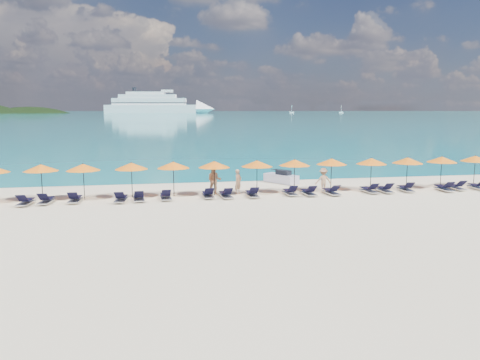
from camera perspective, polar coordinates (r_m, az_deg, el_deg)
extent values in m
plane|color=beige|center=(26.34, 1.16, -3.56)|extent=(1400.00, 1400.00, 0.00)
cube|color=#1FA9B2|center=(685.28, -9.86, 8.12)|extent=(1600.00, 1300.00, 0.01)
ellipsoid|color=black|center=(604.28, -24.10, 4.11)|extent=(162.00, 126.00, 85.50)
cube|color=white|center=(570.81, -10.76, 8.49)|extent=(109.32, 38.13, 9.78)
cone|color=white|center=(562.56, -4.22, 8.62)|extent=(24.95, 24.95, 21.51)
cube|color=white|center=(571.22, -10.98, 9.37)|extent=(87.62, 31.46, 7.82)
cube|color=white|center=(571.71, -11.20, 9.95)|extent=(68.22, 26.14, 4.89)
cube|color=white|center=(572.19, -11.40, 10.34)|extent=(46.53, 19.48, 3.42)
cube|color=black|center=(571.21, -10.98, 9.22)|extent=(88.72, 31.85, 0.88)
cube|color=black|center=(571.26, -10.99, 9.57)|extent=(86.53, 31.08, 0.88)
cylinder|color=black|center=(575.08, -12.76, 10.68)|extent=(4.30, 4.30, 5.38)
cube|color=white|center=(594.83, 6.32, 8.20)|extent=(5.63, 1.88, 1.50)
cylinder|color=white|center=(594.81, 6.32, 8.67)|extent=(0.34, 0.34, 9.38)
cube|color=white|center=(617.08, 12.22, 8.07)|extent=(5.59, 1.86, 1.49)
cylinder|color=white|center=(617.06, 12.24, 8.52)|extent=(0.34, 0.34, 9.31)
cube|color=silver|center=(35.57, 5.03, 0.19)|extent=(2.35, 2.87, 0.63)
cube|color=black|center=(35.35, 5.31, 0.88)|extent=(1.10, 1.27, 0.40)
cylinder|color=black|center=(35.94, 4.23, 1.30)|extent=(0.57, 0.40, 0.07)
imported|color=tan|center=(30.91, -0.23, -0.20)|extent=(0.70, 0.68, 1.62)
imported|color=tan|center=(30.59, -3.15, -0.03)|extent=(1.01, 0.69, 1.91)
imported|color=tan|center=(31.90, 10.12, -0.03)|extent=(1.11, 0.59, 1.65)
cylinder|color=black|center=(31.11, -23.01, -0.30)|extent=(0.05, 0.05, 2.20)
cone|color=orange|center=(30.99, -23.11, 1.38)|extent=(2.10, 2.10, 0.42)
sphere|color=black|center=(30.96, -23.13, 1.79)|extent=(0.08, 0.08, 0.08)
cylinder|color=black|center=(30.46, -18.50, -0.23)|extent=(0.05, 0.05, 2.20)
cone|color=orange|center=(30.34, -18.58, 1.49)|extent=(2.10, 2.10, 0.42)
sphere|color=black|center=(30.31, -18.60, 1.90)|extent=(0.08, 0.08, 0.08)
cylinder|color=black|center=(30.26, -13.05, -0.06)|extent=(0.05, 0.05, 2.20)
cone|color=orange|center=(30.14, -13.11, 1.67)|extent=(2.10, 2.10, 0.42)
sphere|color=black|center=(30.12, -13.12, 2.09)|extent=(0.08, 0.08, 0.08)
cylinder|color=black|center=(30.32, -8.09, 0.10)|extent=(0.05, 0.05, 2.20)
cone|color=orange|center=(30.19, -8.13, 1.82)|extent=(2.10, 2.10, 0.42)
sphere|color=black|center=(30.17, -8.14, 2.24)|extent=(0.08, 0.08, 0.08)
cylinder|color=black|center=(30.39, -3.15, 0.19)|extent=(0.05, 0.05, 2.20)
cone|color=orange|center=(30.27, -3.16, 1.91)|extent=(2.10, 2.10, 0.42)
sphere|color=black|center=(30.24, -3.17, 2.33)|extent=(0.08, 0.08, 0.08)
cylinder|color=black|center=(30.81, 2.08, 0.32)|extent=(0.05, 0.05, 2.20)
cone|color=orange|center=(30.69, 2.09, 2.01)|extent=(2.10, 2.10, 0.42)
sphere|color=black|center=(30.66, 2.09, 2.42)|extent=(0.08, 0.08, 0.08)
cylinder|color=black|center=(31.57, 6.65, 0.47)|extent=(0.05, 0.05, 2.20)
cone|color=orange|center=(31.45, 6.68, 2.13)|extent=(2.10, 2.10, 0.42)
sphere|color=black|center=(31.43, 6.69, 2.52)|extent=(0.08, 0.08, 0.08)
cylinder|color=black|center=(32.57, 11.05, 0.62)|extent=(0.05, 0.05, 2.20)
cone|color=orange|center=(32.46, 11.10, 2.22)|extent=(2.10, 2.10, 0.42)
sphere|color=black|center=(32.44, 11.11, 2.61)|extent=(0.08, 0.08, 0.08)
cylinder|color=black|center=(33.45, 15.67, 0.66)|extent=(0.05, 0.05, 2.20)
cone|color=orange|center=(33.34, 15.74, 2.23)|extent=(2.10, 2.10, 0.42)
sphere|color=black|center=(33.32, 15.75, 2.60)|extent=(0.08, 0.08, 0.08)
cylinder|color=black|center=(34.71, 19.68, 0.76)|extent=(0.05, 0.05, 2.20)
cone|color=orange|center=(34.60, 19.76, 2.27)|extent=(2.10, 2.10, 0.42)
sphere|color=black|center=(34.58, 19.77, 2.63)|extent=(0.08, 0.08, 0.08)
cylinder|color=black|center=(36.24, 23.30, 0.87)|extent=(0.05, 0.05, 2.20)
cone|color=orange|center=(36.14, 23.39, 2.32)|extent=(2.10, 2.10, 0.42)
sphere|color=black|center=(36.12, 23.41, 2.66)|extent=(0.08, 0.08, 0.08)
cylinder|color=black|center=(37.93, 26.67, 0.97)|extent=(0.05, 0.05, 2.20)
cone|color=orange|center=(37.83, 26.77, 2.35)|extent=(2.10, 2.10, 0.42)
sphere|color=black|center=(37.81, 26.79, 2.69)|extent=(0.08, 0.08, 0.08)
cube|color=silver|center=(30.03, -24.66, -2.56)|extent=(0.78, 1.75, 0.06)
cube|color=black|center=(30.23, -24.52, -2.17)|extent=(0.65, 1.15, 0.04)
cube|color=black|center=(29.45, -25.07, -1.98)|extent=(0.60, 0.59, 0.43)
cube|color=silver|center=(30.03, -22.53, -2.43)|extent=(0.77, 1.75, 0.06)
cube|color=black|center=(30.23, -22.41, -2.04)|extent=(0.65, 1.15, 0.04)
cube|color=black|center=(29.44, -22.89, -1.85)|extent=(0.60, 0.58, 0.43)
cube|color=silver|center=(29.80, -19.45, -2.34)|extent=(0.69, 1.72, 0.06)
cube|color=black|center=(30.01, -19.37, -1.95)|extent=(0.60, 1.12, 0.04)
cube|color=black|center=(29.20, -19.71, -1.76)|extent=(0.57, 0.56, 0.43)
cube|color=silver|center=(29.12, -14.29, -2.36)|extent=(0.77, 1.75, 0.06)
cube|color=black|center=(29.33, -14.22, -1.96)|extent=(0.65, 1.15, 0.04)
cube|color=black|center=(28.51, -14.50, -1.76)|extent=(0.60, 0.59, 0.43)
cube|color=silver|center=(29.19, -12.23, -2.26)|extent=(0.74, 1.74, 0.06)
cube|color=black|center=(29.40, -12.26, -1.87)|extent=(0.63, 1.14, 0.04)
cube|color=black|center=(28.57, -12.21, -1.66)|extent=(0.59, 0.58, 0.43)
cube|color=silver|center=(29.32, -9.04, -2.12)|extent=(0.72, 1.73, 0.06)
cube|color=black|center=(29.54, -9.09, -1.73)|extent=(0.61, 1.13, 0.04)
cube|color=black|center=(28.71, -8.98, -1.52)|extent=(0.58, 0.57, 0.43)
cube|color=silver|center=(29.57, -3.92, -1.94)|extent=(0.67, 1.72, 0.06)
cube|color=black|center=(29.79, -3.99, -1.55)|extent=(0.58, 1.12, 0.04)
cube|color=black|center=(28.96, -3.78, -1.34)|extent=(0.56, 0.55, 0.43)
cube|color=silver|center=(29.53, -1.74, -1.94)|extent=(0.76, 1.75, 0.06)
cube|color=black|center=(29.74, -1.86, -1.55)|extent=(0.64, 1.14, 0.04)
cube|color=black|center=(28.93, -1.50, -1.33)|extent=(0.59, 0.58, 0.43)
cube|color=silver|center=(29.83, 1.48, -1.83)|extent=(0.66, 1.71, 0.06)
cube|color=black|center=(30.04, 1.38, -1.44)|extent=(0.58, 1.11, 0.04)
cube|color=black|center=(29.23, 1.73, -1.23)|extent=(0.56, 0.55, 0.43)
cube|color=silver|center=(30.59, 6.12, -1.61)|extent=(0.69, 1.72, 0.06)
cube|color=black|center=(30.80, 5.97, -1.24)|extent=(0.59, 1.12, 0.04)
cube|color=black|center=(30.01, 6.46, -1.02)|extent=(0.57, 0.56, 0.43)
cube|color=silver|center=(30.68, 8.35, -1.62)|extent=(0.69, 1.72, 0.06)
cube|color=black|center=(30.88, 8.20, -1.25)|extent=(0.59, 1.12, 0.04)
cube|color=black|center=(30.10, 8.74, -1.04)|extent=(0.57, 0.56, 0.43)
cube|color=silver|center=(31.15, 11.05, -1.54)|extent=(0.78, 1.75, 0.06)
cube|color=black|center=(31.34, 10.86, -1.17)|extent=(0.65, 1.15, 0.04)
cube|color=black|center=(30.60, 11.54, -0.96)|extent=(0.60, 0.59, 0.43)
cube|color=silver|center=(32.43, 15.45, -1.29)|extent=(0.77, 1.75, 0.06)
cube|color=black|center=(32.61, 15.24, -0.94)|extent=(0.64, 1.14, 0.04)
cube|color=black|center=(31.89, 15.98, -0.73)|extent=(0.59, 0.58, 0.43)
cube|color=silver|center=(32.86, 17.20, -1.24)|extent=(0.64, 1.71, 0.06)
cube|color=black|center=(33.05, 17.02, -0.89)|extent=(0.56, 1.11, 0.04)
cube|color=black|center=(32.31, 17.67, -0.69)|extent=(0.56, 0.54, 0.43)
cube|color=silver|center=(33.72, 19.53, -1.11)|extent=(0.77, 1.75, 0.06)
cube|color=black|center=(33.92, 19.37, -0.77)|extent=(0.65, 1.15, 0.04)
cube|color=black|center=(33.16, 19.96, -0.57)|extent=(0.60, 0.58, 0.43)
cube|color=silver|center=(34.87, 23.62, -1.03)|extent=(0.69, 1.72, 0.06)
cube|color=black|center=(35.06, 23.42, -0.70)|extent=(0.59, 1.12, 0.04)
cube|color=black|center=(34.35, 24.14, -0.50)|extent=(0.57, 0.56, 0.43)
cube|color=silver|center=(35.74, 24.83, -0.88)|extent=(0.64, 1.71, 0.06)
cube|color=black|center=(35.92, 24.62, -0.56)|extent=(0.57, 1.11, 0.04)
cube|color=black|center=(35.23, 25.37, -0.37)|extent=(0.56, 0.54, 0.43)
cube|color=silver|center=(36.58, 26.97, -0.82)|extent=(0.76, 1.75, 0.06)
cube|color=black|center=(36.77, 26.78, -0.51)|extent=(0.64, 1.14, 0.04)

